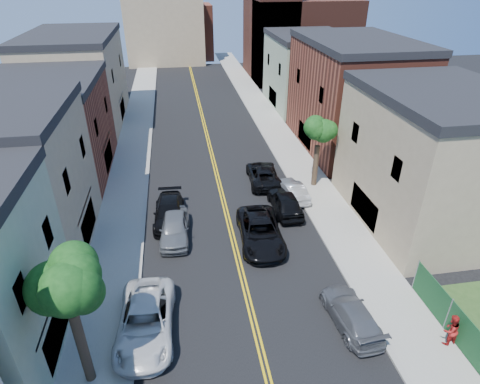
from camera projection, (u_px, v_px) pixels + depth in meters
name	position (u px, v px, depth m)	size (l,w,h in m)	color
sidewalk_left	(132.00, 151.00, 40.41)	(3.20, 100.00, 0.15)	gray
sidewalk_right	(283.00, 141.00, 42.64)	(3.20, 100.00, 0.15)	gray
curb_left	(149.00, 149.00, 40.66)	(0.30, 100.00, 0.15)	gray
curb_right	(267.00, 142.00, 42.39)	(0.30, 100.00, 0.15)	gray
bldg_left_tan_near	(3.00, 188.00, 24.49)	(9.00, 10.00, 9.00)	#998466
bldg_left_brick	(49.00, 132.00, 34.18)	(9.00, 12.00, 8.00)	brown
bldg_left_tan_far	(78.00, 82.00, 45.83)	(9.00, 16.00, 9.50)	#998466
bldg_right_tan	(432.00, 163.00, 27.58)	(9.00, 12.00, 9.00)	#998466
bldg_right_brick	(351.00, 98.00, 39.36)	(9.00, 14.00, 10.00)	brown
bldg_right_palegrn	(307.00, 73.00, 51.75)	(9.00, 12.00, 8.50)	gray
church	(294.00, 32.00, 63.53)	(16.20, 14.20, 22.60)	#4C2319
backdrop_left	(165.00, 30.00, 74.10)	(14.00, 8.00, 12.00)	#998466
backdrop_center	(186.00, 32.00, 78.59)	(10.00, 8.00, 10.00)	brown
tree_left_mid	(60.00, 267.00, 14.89)	(5.20, 5.20, 9.29)	#34231A
tree_right_far	(320.00, 121.00, 31.26)	(4.40, 4.40, 8.03)	#34231A
white_pickup	(146.00, 321.00, 20.04)	(2.74, 5.94, 1.65)	silver
grey_car_left	(175.00, 228.00, 27.21)	(1.94, 4.82, 1.64)	slate
black_car_left	(169.00, 212.00, 29.05)	(2.11, 5.19, 1.51)	black
grey_car_right	(351.00, 313.00, 20.68)	(1.91, 4.69, 1.36)	#525459
black_car_right	(285.00, 202.00, 30.20)	(1.95, 4.85, 1.65)	black
silver_car_right	(292.00, 190.00, 32.00)	(1.47, 4.22, 1.39)	#A3A6AB
dark_car_right_far	(263.00, 174.00, 34.35)	(2.49, 5.39, 1.50)	black
black_suv_lane	(260.00, 232.00, 26.78)	(2.76, 5.99, 1.67)	black
pedestrian_right	(451.00, 330.00, 19.29)	(0.86, 0.67, 1.78)	#A41A19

